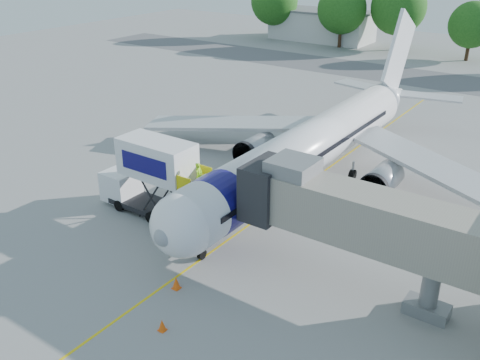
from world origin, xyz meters
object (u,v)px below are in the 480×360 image
Objects in this scene: jet_bridge at (350,215)px; catering_hiloader at (151,177)px; ground_tug at (57,336)px; aircraft at (313,145)px.

jet_bridge reaches higher than catering_hiloader.
jet_bridge is 15.39m from ground_tug.
aircraft is 2.71× the size of jet_bridge.
aircraft is at bearing 104.08° from ground_tug.
catering_hiloader is 2.20× the size of ground_tug.
aircraft is 13.77m from jet_bridge.
catering_hiloader is (-6.27, -11.12, -0.19)m from aircraft.
ground_tug is (-0.62, -23.36, -2.21)m from aircraft.
ground_tug is at bearing -65.22° from catering_hiloader.
jet_bridge reaches higher than ground_tug.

